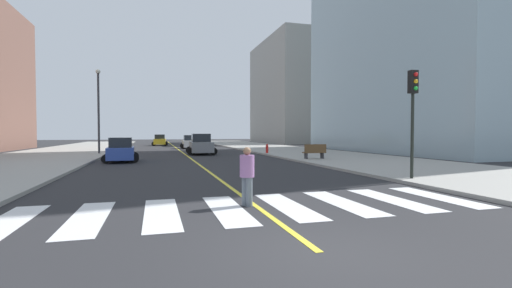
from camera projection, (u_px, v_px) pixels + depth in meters
ground_plane at (320, 253)px, 6.42m from camera, size 220.00×220.00×0.00m
sidewalk_kerb_east at (347, 158)px, 28.98m from camera, size 10.00×120.00×0.15m
sidewalk_kerb_west at (1, 166)px, 22.31m from camera, size 10.00×120.00×0.15m
crosswalk_paint at (258, 208)px, 10.27m from camera, size 13.50×4.00×0.01m
lane_divider_paint at (179, 150)px, 44.87m from camera, size 0.16×80.00×0.01m
parking_garage_concrete at (305, 93)px, 76.54m from camera, size 18.00×24.00×21.50m
car_gray_nearest at (201, 145)px, 35.36m from camera, size 2.98×4.66×2.05m
car_yellow_second at (160, 140)px, 58.92m from camera, size 2.71×4.21×1.84m
car_blue_third at (121, 150)px, 26.24m from camera, size 2.64×4.11×1.81m
car_white_fourth at (190, 142)px, 48.14m from camera, size 2.58×4.09×1.82m
traffic_light_near_corner at (413, 103)px, 15.58m from camera, size 0.36×0.41×4.74m
park_bench at (315, 152)px, 27.39m from camera, size 1.81×0.58×1.12m
pedestrian_crossing at (247, 174)px, 10.47m from camera, size 0.43×0.43×1.74m
fire_hydrant at (267, 149)px, 35.09m from camera, size 0.26×0.26×0.89m
street_lamp at (98, 104)px, 34.36m from camera, size 0.44×0.44×8.13m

